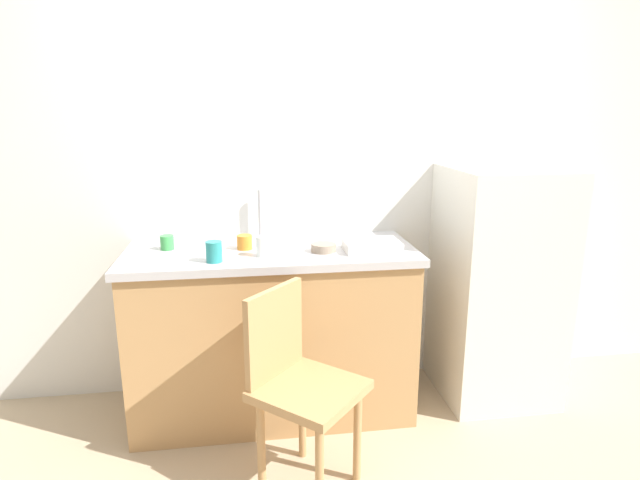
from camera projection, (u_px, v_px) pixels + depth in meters
name	position (u px, v px, depth m)	size (l,w,h in m)	color
back_wall	(317.00, 162.00, 2.97)	(4.80, 0.10, 2.66)	silver
cabinet_base	(273.00, 334.00, 2.81)	(1.45, 0.60, 0.88)	tan
countertop	(271.00, 252.00, 2.69)	(1.49, 0.64, 0.04)	#B7B7BC
faucet	(260.00, 214.00, 2.89)	(0.02, 0.02, 0.27)	#B7B7BC
refrigerator	(497.00, 285.00, 2.94)	(0.60, 0.59, 1.32)	silver
chair	(298.00, 380.00, 2.22)	(0.57, 0.57, 0.89)	tan
dish_tray	(372.00, 246.00, 2.65)	(0.28, 0.20, 0.05)	white
terracotta_bowl	(324.00, 248.00, 2.63)	(0.13, 0.13, 0.04)	gray
cup_orange	(245.00, 242.00, 2.67)	(0.08, 0.08, 0.07)	orange
cup_white	(262.00, 246.00, 2.54)	(0.06, 0.06, 0.10)	white
cup_green	(167.00, 243.00, 2.67)	(0.07, 0.07, 0.07)	green
cup_teal	(214.00, 252.00, 2.45)	(0.08, 0.08, 0.10)	teal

